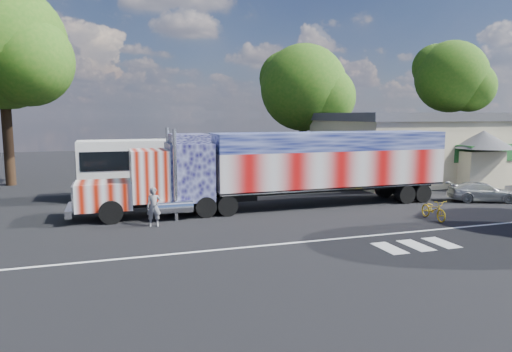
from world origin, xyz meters
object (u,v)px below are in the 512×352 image
object	(u,v)px
semi_truck	(288,166)
woman	(154,207)
parked_car	(482,192)
bicycle	(434,210)
tree_nw_a	(4,46)
coach_bus	(180,166)
tree_far_ne	(452,78)
tree_ne_a	(305,88)

from	to	relation	value
semi_truck	woman	distance (m)	7.88
parked_car	bicycle	xyz separation A→B (m)	(-5.92, -3.05, -0.06)
tree_nw_a	coach_bus	bearing A→B (deg)	-35.83
coach_bus	tree_nw_a	world-z (taller)	tree_nw_a
parked_car	semi_truck	bearing A→B (deg)	102.27
semi_truck	woman	size ratio (longest dim) A/B	11.46
woman	tree_nw_a	xyz separation A→B (m)	(-8.49, 15.73, 8.87)
bicycle	tree_nw_a	world-z (taller)	tree_nw_a
semi_truck	coach_bus	bearing A→B (deg)	131.65
semi_truck	bicycle	xyz separation A→B (m)	(5.55, -5.03, -1.76)
bicycle	tree_far_ne	xyz separation A→B (m)	(18.09, 20.06, 8.25)
coach_bus	woman	bearing A→B (deg)	-107.10
coach_bus	parked_car	distance (m)	18.23
coach_bus	bicycle	world-z (taller)	coach_bus
parked_car	tree_ne_a	bearing A→B (deg)	36.82
woman	tree_ne_a	bearing A→B (deg)	54.65
woman	bicycle	world-z (taller)	woman
coach_bus	parked_car	xyz separation A→B (m)	(16.50, -7.64, -1.27)
tree_ne_a	tree_far_ne	distance (m)	16.48
tree_nw_a	tree_far_ne	xyz separation A→B (m)	(39.57, 1.49, -1.02)
semi_truck	parked_car	bearing A→B (deg)	-9.80
coach_bus	woman	distance (m)	8.28
parked_car	tree_ne_a	xyz separation A→B (m)	(-4.23, 16.07, 6.79)
parked_car	woman	distance (m)	18.93
coach_bus	bicycle	size ratio (longest dim) A/B	6.39
woman	tree_ne_a	xyz separation A→B (m)	(14.69, 16.30, 6.45)
woman	bicycle	size ratio (longest dim) A/B	0.95
parked_car	bicycle	distance (m)	6.66
coach_bus	parked_car	bearing A→B (deg)	-24.83
semi_truck	coach_bus	size ratio (longest dim) A/B	1.70
tree_ne_a	tree_far_ne	xyz separation A→B (m)	(16.39, 0.93, 1.40)
parked_car	woman	size ratio (longest dim) A/B	2.14
coach_bus	tree_far_ne	size ratio (longest dim) A/B	0.98
semi_truck	parked_car	world-z (taller)	semi_truck
semi_truck	woman	xyz separation A→B (m)	(-7.45, -2.21, -1.36)
bicycle	tree_far_ne	size ratio (longest dim) A/B	0.15
semi_truck	coach_bus	xyz separation A→B (m)	(-5.03, 5.65, -0.43)
woman	tree_ne_a	size ratio (longest dim) A/B	0.16
parked_car	tree_nw_a	size ratio (longest dim) A/B	0.27
semi_truck	bicycle	distance (m)	7.70
tree_nw_a	parked_car	bearing A→B (deg)	-29.50
tree_ne_a	tree_far_ne	bearing A→B (deg)	3.26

